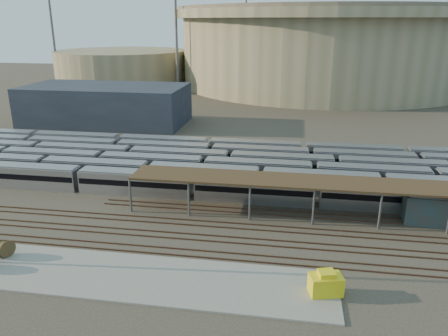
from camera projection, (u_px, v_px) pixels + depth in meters
ground at (183, 219)px, 60.66m from camera, size 420.00×420.00×0.00m
apron at (104, 274)px, 47.37m from camera, size 50.00×9.00×0.20m
subway_trains at (217, 166)px, 77.14m from camera, size 123.89×23.90×3.60m
inspection_shed at (346, 185)px, 59.45m from camera, size 60.30×6.00×5.30m
empty_tracks at (173, 235)px, 55.96m from camera, size 170.00×9.62×0.18m
stadium at (323, 45)px, 182.41m from camera, size 124.00×124.00×32.50m
secondary_arena at (123, 67)px, 189.03m from camera, size 56.00×56.00×14.00m
service_building at (106, 105)px, 115.78m from camera, size 42.00×20.00×10.00m
floodlight_0 at (176, 36)px, 161.39m from camera, size 4.00×1.00×38.40m
floodlight_1 at (53, 35)px, 179.10m from camera, size 4.00×1.00×38.40m
floodlight_3 at (245, 33)px, 205.08m from camera, size 4.00×1.00×38.40m
cable_reel_west at (3, 249)px, 50.42m from camera, size 1.80×2.30×2.03m
yellow_equipment at (326, 284)px, 43.62m from camera, size 3.61×2.74×2.00m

